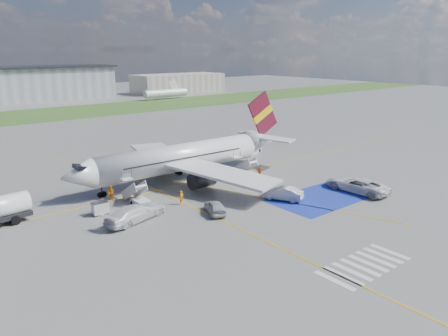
# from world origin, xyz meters

# --- Properties ---
(ground) EXTENTS (400.00, 400.00, 0.00)m
(ground) POSITION_xyz_m (0.00, 0.00, 0.00)
(ground) COLOR #60605E
(ground) RESTS_ON ground
(grass_strip) EXTENTS (400.00, 30.00, 0.01)m
(grass_strip) POSITION_xyz_m (0.00, 95.00, 0.01)
(grass_strip) COLOR #2D4C1E
(grass_strip) RESTS_ON ground
(taxiway_line_main) EXTENTS (120.00, 0.20, 0.01)m
(taxiway_line_main) POSITION_xyz_m (0.00, 12.00, 0.01)
(taxiway_line_main) COLOR gold
(taxiway_line_main) RESTS_ON ground
(taxiway_line_cross) EXTENTS (0.20, 60.00, 0.01)m
(taxiway_line_cross) POSITION_xyz_m (-5.00, -10.00, 0.01)
(taxiway_line_cross) COLOR gold
(taxiway_line_cross) RESTS_ON ground
(taxiway_line_diag) EXTENTS (20.71, 56.45, 0.01)m
(taxiway_line_diag) POSITION_xyz_m (0.00, 12.00, 0.01)
(taxiway_line_diag) COLOR gold
(taxiway_line_diag) RESTS_ON ground
(staging_box) EXTENTS (14.00, 8.00, 0.01)m
(staging_box) POSITION_xyz_m (10.00, -4.00, 0.01)
(staging_box) COLOR #192C9A
(staging_box) RESTS_ON ground
(crosswalk) EXTENTS (9.00, 4.00, 0.01)m
(crosswalk) POSITION_xyz_m (-1.80, -18.00, 0.01)
(crosswalk) COLOR silver
(crosswalk) RESTS_ON ground
(terminal_centre) EXTENTS (48.00, 18.00, 12.00)m
(terminal_centre) POSITION_xyz_m (20.00, 135.00, 6.00)
(terminal_centre) COLOR gray
(terminal_centre) RESTS_ON ground
(terminal_east) EXTENTS (40.00, 16.00, 8.00)m
(terminal_east) POSITION_xyz_m (75.00, 128.00, 4.00)
(terminal_east) COLOR gray
(terminal_east) RESTS_ON ground
(airliner) EXTENTS (36.81, 32.95, 11.92)m
(airliner) POSITION_xyz_m (1.51, 14.00, 3.39)
(airliner) COLOR silver
(airliner) RESTS_ON ground
(airstairs_fwd) EXTENTS (1.90, 5.20, 3.60)m
(airstairs_fwd) POSITION_xyz_m (-9.50, 8.70, 0.62)
(airstairs_fwd) COLOR silver
(airstairs_fwd) RESTS_ON ground
(airstairs_aft) EXTENTS (1.90, 5.20, 3.60)m
(airstairs_aft) POSITION_xyz_m (9.00, 8.70, 0.62)
(airstairs_aft) COLOR silver
(airstairs_aft) RESTS_ON ground
(gpu_cart) EXTENTS (1.84, 1.21, 1.52)m
(gpu_cart) POSITION_xyz_m (-14.67, 8.46, 0.68)
(gpu_cart) COLOR silver
(gpu_cart) RESTS_ON ground
(belt_loader) EXTENTS (5.64, 3.36, 1.63)m
(belt_loader) POSITION_xyz_m (19.45, 19.87, 0.41)
(belt_loader) COLOR silver
(belt_loader) RESTS_ON ground
(car_silver_a) EXTENTS (3.41, 4.83, 1.53)m
(car_silver_a) POSITION_xyz_m (-4.15, 0.36, 0.76)
(car_silver_a) COLOR #A9ABB0
(car_silver_a) RESTS_ON ground
(car_silver_b) EXTENTS (3.94, 5.38, 1.69)m
(car_silver_b) POSITION_xyz_m (5.41, -1.30, 0.85)
(car_silver_b) COLOR #B3B6BB
(car_silver_b) RESTS_ON ground
(van_white_a) EXTENTS (3.30, 6.79, 2.51)m
(van_white_a) POSITION_xyz_m (15.52, -5.28, 1.26)
(van_white_a) COLOR silver
(van_white_a) RESTS_ON ground
(van_white_b) EXTENTS (6.54, 4.06, 2.39)m
(van_white_b) POSITION_xyz_m (-12.35, 4.19, 1.19)
(van_white_b) COLOR silver
(van_white_b) RESTS_ON ground
(crew_fwd) EXTENTS (0.72, 0.55, 1.75)m
(crew_fwd) POSITION_xyz_m (-5.49, 5.37, 0.88)
(crew_fwd) COLOR orange
(crew_fwd) RESTS_ON ground
(crew_nose) EXTENTS (1.09, 1.15, 1.87)m
(crew_nose) POSITION_xyz_m (-11.48, 12.33, 0.94)
(crew_nose) COLOR orange
(crew_nose) RESTS_ON ground
(crew_aft) EXTENTS (1.05, 1.17, 1.91)m
(crew_aft) POSITION_xyz_m (9.48, 7.18, 0.96)
(crew_aft) COLOR orange
(crew_aft) RESTS_ON ground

